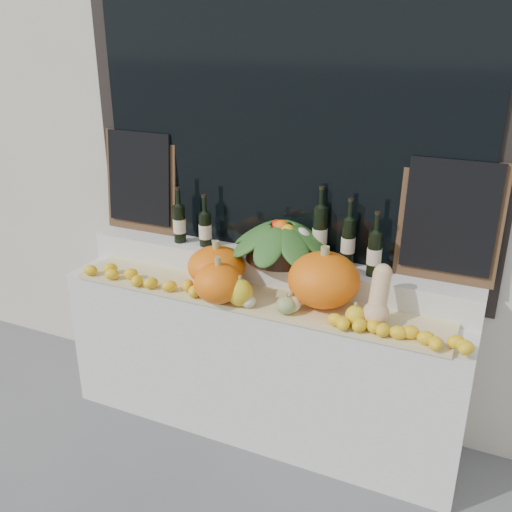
% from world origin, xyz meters
% --- Properties ---
extents(storefront_facade, '(7.00, 0.94, 4.50)m').
position_xyz_m(storefront_facade, '(0.00, 2.25, 2.25)').
color(storefront_facade, beige).
rests_on(storefront_facade, ground).
extents(display_sill, '(2.30, 0.55, 0.88)m').
position_xyz_m(display_sill, '(0.00, 1.52, 0.44)').
color(display_sill, silver).
rests_on(display_sill, ground).
extents(rear_tier, '(2.30, 0.25, 0.16)m').
position_xyz_m(rear_tier, '(0.00, 1.68, 0.96)').
color(rear_tier, silver).
rests_on(rear_tier, display_sill).
extents(straw_bedding, '(2.10, 0.32, 0.02)m').
position_xyz_m(straw_bedding, '(0.00, 1.40, 0.89)').
color(straw_bedding, tan).
rests_on(straw_bedding, display_sill).
extents(pumpkin_left, '(0.40, 0.40, 0.22)m').
position_xyz_m(pumpkin_left, '(-0.25, 1.46, 1.01)').
color(pumpkin_left, orange).
rests_on(pumpkin_left, straw_bedding).
extents(pumpkin_right, '(0.43, 0.43, 0.28)m').
position_xyz_m(pumpkin_right, '(0.37, 1.47, 1.05)').
color(pumpkin_right, orange).
rests_on(pumpkin_right, straw_bedding).
extents(pumpkin_center, '(0.34, 0.34, 0.21)m').
position_xyz_m(pumpkin_center, '(-0.14, 1.28, 1.01)').
color(pumpkin_center, orange).
rests_on(pumpkin_center, straw_bedding).
extents(butternut_squash, '(0.13, 0.20, 0.29)m').
position_xyz_m(butternut_squash, '(0.67, 1.40, 1.03)').
color(butternut_squash, '#D7AE7E').
rests_on(butternut_squash, straw_bedding).
extents(decorative_gourds, '(0.84, 0.16, 0.17)m').
position_xyz_m(decorative_gourds, '(0.13, 1.30, 0.96)').
color(decorative_gourds, '#39671E').
rests_on(decorative_gourds, straw_bedding).
extents(lemon_heap, '(2.20, 0.16, 0.06)m').
position_xyz_m(lemon_heap, '(0.00, 1.29, 0.94)').
color(lemon_heap, yellow).
rests_on(lemon_heap, straw_bedding).
extents(produce_bowl, '(0.61, 0.61, 0.23)m').
position_xyz_m(produce_bowl, '(0.06, 1.66, 1.15)').
color(produce_bowl, black).
rests_on(produce_bowl, rear_tier).
extents(wine_bottle_far_left, '(0.08, 0.08, 0.34)m').
position_xyz_m(wine_bottle_far_left, '(-0.59, 1.65, 1.16)').
color(wine_bottle_far_left, black).
rests_on(wine_bottle_far_left, rear_tier).
extents(wine_bottle_near_left, '(0.08, 0.08, 0.31)m').
position_xyz_m(wine_bottle_near_left, '(-0.42, 1.66, 1.14)').
color(wine_bottle_near_left, black).
rests_on(wine_bottle_near_left, rear_tier).
extents(wine_bottle_tall, '(0.08, 0.08, 0.42)m').
position_xyz_m(wine_bottle_tall, '(0.26, 1.73, 1.20)').
color(wine_bottle_tall, black).
rests_on(wine_bottle_tall, rear_tier).
extents(wine_bottle_near_right, '(0.08, 0.08, 0.38)m').
position_xyz_m(wine_bottle_near_right, '(0.42, 1.71, 1.18)').
color(wine_bottle_near_right, black).
rests_on(wine_bottle_near_right, rear_tier).
extents(wine_bottle_far_right, '(0.08, 0.08, 0.35)m').
position_xyz_m(wine_bottle_far_right, '(0.58, 1.65, 1.16)').
color(wine_bottle_far_right, black).
rests_on(wine_bottle_far_right, rear_tier).
extents(chalkboard_left, '(0.50, 0.09, 0.62)m').
position_xyz_m(chalkboard_left, '(-0.92, 1.74, 1.36)').
color(chalkboard_left, '#4C331E').
rests_on(chalkboard_left, rear_tier).
extents(chalkboard_right, '(0.50, 0.09, 0.62)m').
position_xyz_m(chalkboard_right, '(0.92, 1.74, 1.36)').
color(chalkboard_right, '#4C331E').
rests_on(chalkboard_right, rear_tier).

